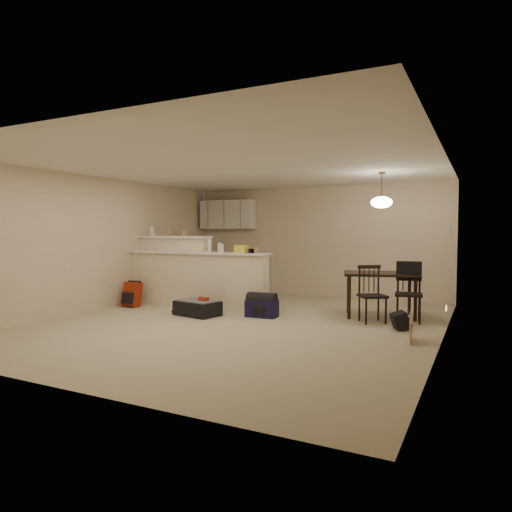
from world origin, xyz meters
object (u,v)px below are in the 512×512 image
Objects in this scene: dining_table at (380,278)px; dining_chair_near at (373,294)px; red_backpack at (132,295)px; dining_chair_far at (409,293)px; suitcase at (198,308)px; navy_duffel at (262,309)px; black_daypack at (400,321)px; pendant_lamp at (382,202)px.

dining_chair_near is (-0.00, -0.59, -0.22)m from dining_table.
dining_chair_far is at bearing 9.34° from red_backpack.
suitcase is 1.42× the size of navy_duffel.
red_backpack is 2.77m from navy_duffel.
navy_duffel is (-2.34, -0.66, -0.34)m from dining_chair_far.
suitcase is (-2.90, -0.74, -0.33)m from dining_chair_near.
suitcase is 1.14m from navy_duffel.
dining_chair_far is 1.81× the size of navy_duffel.
dining_chair_far is 3.59m from suitcase.
dining_chair_near is 3.16× the size of black_daypack.
dining_chair_far is (0.51, -0.28, -1.51)m from pendant_lamp.
pendant_lamp is at bearing 55.82° from dining_chair_near.
dining_table is at bearing 13.67° from red_backpack.
dining_table is 1.53× the size of dining_chair_near.
pendant_lamp reaches higher than dining_chair_near.
red_backpack reaches higher than black_daypack.
dining_chair_far is at bearing 27.97° from suitcase.
pendant_lamp is at bearing 4.09° from black_daypack.
dining_chair_near is 0.96× the size of dining_chair_far.
dining_chair_far is (0.51, -0.28, -0.20)m from dining_table.
navy_duffel is (-1.82, -0.35, -0.32)m from dining_chair_near.
navy_duffel is 1.82× the size of black_daypack.
red_backpack reaches higher than navy_duffel.
pendant_lamp is 0.82× the size of suitcase.
red_backpack is at bearing 152.67° from dining_chair_near.
suitcase is (-2.90, -1.33, -0.55)m from dining_table.
red_backpack is (-4.58, -1.11, -1.75)m from pendant_lamp.
dining_chair_near reaches higher than red_backpack.
red_backpack is at bearing -176.55° from suitcase.
navy_duffel is (1.07, 0.39, 0.02)m from suitcase.
navy_duffel is at bearing -168.95° from dining_table.
navy_duffel is (-1.83, -0.94, -1.84)m from pendant_lamp.
dining_table is 2.65× the size of navy_duffel.
navy_duffel is (2.76, 0.17, -0.09)m from red_backpack.
pendant_lamp reaches higher than navy_duffel.
dining_chair_near is 1.88m from navy_duffel.
dining_chair_near is 3.01m from suitcase.
pendant_lamp is 3.69m from suitcase.
pendant_lamp is 1.29× the size of red_backpack.
dining_chair_far is at bearing -2.59° from dining_chair_near.
dining_chair_near is at bearing 31.13° from black_daypack.
pendant_lamp is at bearing 23.05° from navy_duffel.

